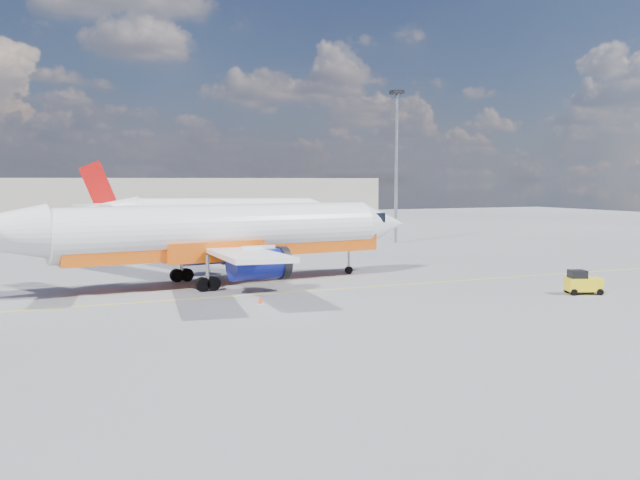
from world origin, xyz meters
name	(u,v)px	position (x,y,z in m)	size (l,w,h in m)	color
ground	(334,297)	(0.00, 0.00, 0.00)	(240.00, 240.00, 0.00)	slate
taxi_line	(316,290)	(0.00, 3.00, 0.01)	(70.00, 0.15, 0.01)	yellow
terminal_main	(171,202)	(5.00, 75.00, 4.00)	(70.00, 14.00, 8.00)	beige
main_jet	(207,234)	(-6.29, 8.60, 3.77)	(37.33, 29.32, 11.31)	white
second_jet	(217,213)	(5.29, 47.88, 3.41)	(33.60, 25.47, 10.23)	white
gse_tug	(582,283)	(15.95, -5.66, 0.78)	(2.60, 2.12, 1.64)	black
traffic_cone	(260,300)	(-5.38, -0.60, 0.24)	(0.35, 0.35, 0.50)	white
floodlight_mast	(396,152)	(23.93, 33.75, 11.10)	(1.35, 1.35, 18.51)	#9E9EA6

